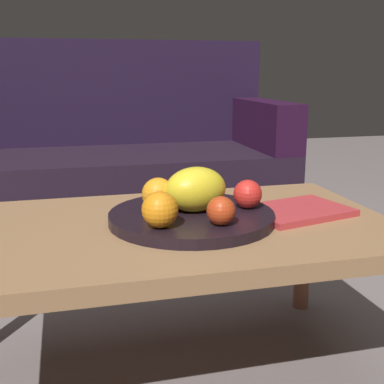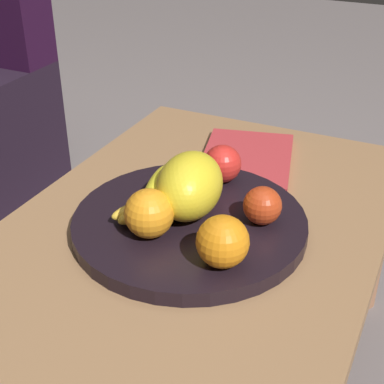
{
  "view_description": "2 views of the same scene",
  "coord_description": "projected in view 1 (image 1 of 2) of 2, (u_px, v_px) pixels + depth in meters",
  "views": [
    {
      "loc": [
        -0.24,
        -1.11,
        0.77
      ],
      "look_at": [
        0.05,
        -0.0,
        0.48
      ],
      "focal_mm": 46.76,
      "sensor_mm": 36.0,
      "label": 1
    },
    {
      "loc": [
        -0.68,
        -0.35,
        0.95
      ],
      "look_at": [
        0.05,
        -0.0,
        0.48
      ],
      "focal_mm": 53.48,
      "sensor_mm": 36.0,
      "label": 2
    }
  ],
  "objects": [
    {
      "name": "fruit_bowl",
      "position": [
        192.0,
        217.0,
        1.19
      ],
      "size": [
        0.4,
        0.4,
        0.03
      ],
      "primitive_type": "cylinder",
      "color": "black",
      "rests_on": "coffee_table"
    },
    {
      "name": "melon_large_front",
      "position": [
        196.0,
        189.0,
        1.19
      ],
      "size": [
        0.16,
        0.13,
        0.11
      ],
      "primitive_type": "ellipsoid",
      "rotation": [
        0.0,
        0.0,
        0.14
      ],
      "color": "yellow",
      "rests_on": "fruit_bowl"
    },
    {
      "name": "ground_plane",
      "position": [
        175.0,
        375.0,
        1.28
      ],
      "size": [
        8.0,
        8.0,
        0.0
      ],
      "primitive_type": "plane",
      "color": "slate"
    },
    {
      "name": "orange_left",
      "position": [
        160.0,
        210.0,
        1.07
      ],
      "size": [
        0.08,
        0.08,
        0.08
      ],
      "primitive_type": "sphere",
      "color": "orange",
      "rests_on": "fruit_bowl"
    },
    {
      "name": "magazine",
      "position": [
        297.0,
        211.0,
        1.26
      ],
      "size": [
        0.29,
        0.23,
        0.02
      ],
      "primitive_type": "cube",
      "rotation": [
        0.0,
        0.0,
        0.24
      ],
      "color": "#BA3439",
      "rests_on": "coffee_table"
    },
    {
      "name": "apple_front",
      "position": [
        221.0,
        211.0,
        1.08
      ],
      "size": [
        0.06,
        0.06,
        0.06
      ],
      "primitive_type": "sphere",
      "color": "#BA3917",
      "rests_on": "fruit_bowl"
    },
    {
      "name": "coffee_table",
      "position": [
        173.0,
        241.0,
        1.2
      ],
      "size": [
        1.05,
        0.62,
        0.41
      ],
      "color": "#946A45",
      "rests_on": "ground_plane"
    },
    {
      "name": "apple_left",
      "position": [
        247.0,
        194.0,
        1.22
      ],
      "size": [
        0.07,
        0.07,
        0.07
      ],
      "primitive_type": "sphere",
      "color": "red",
      "rests_on": "fruit_bowl"
    },
    {
      "name": "orange_front",
      "position": [
        158.0,
        194.0,
        1.2
      ],
      "size": [
        0.08,
        0.08,
        0.08
      ],
      "primitive_type": "sphere",
      "color": "orange",
      "rests_on": "fruit_bowl"
    },
    {
      "name": "banana_bunch",
      "position": [
        183.0,
        195.0,
        1.24
      ],
      "size": [
        0.18,
        0.11,
        0.06
      ],
      "color": "yellow",
      "rests_on": "fruit_bowl"
    },
    {
      "name": "couch",
      "position": [
        97.0,
        171.0,
        2.32
      ],
      "size": [
        1.7,
        0.7,
        0.9
      ],
      "color": "black",
      "rests_on": "ground_plane"
    }
  ]
}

